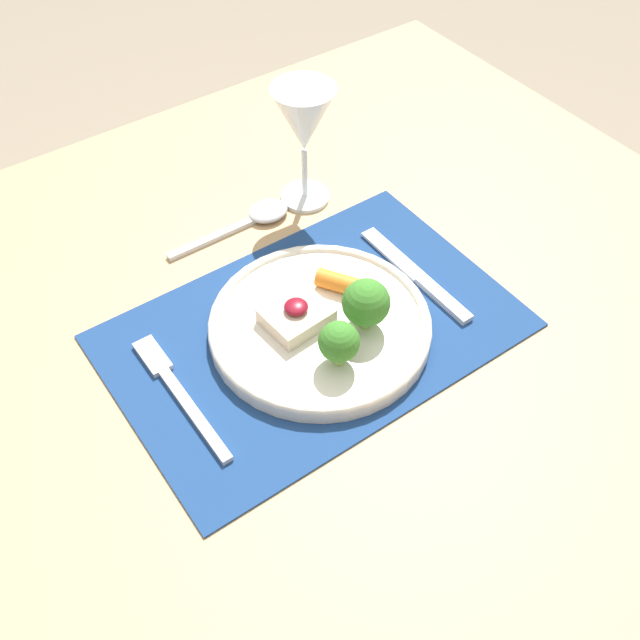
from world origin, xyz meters
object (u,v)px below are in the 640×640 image
at_px(fork, 176,388).
at_px(spoon, 258,216).
at_px(knife, 422,280).
at_px(dinner_plate, 323,323).
at_px(wine_glass_near, 304,124).

height_order(fork, spoon, spoon).
height_order(knife, spoon, spoon).
distance_m(dinner_plate, fork, 0.18).
bearing_deg(dinner_plate, wine_glass_near, 60.30).
height_order(fork, knife, knife).
height_order(dinner_plate, fork, dinner_plate).
bearing_deg(dinner_plate, fork, 171.72).
xyz_separation_m(knife, spoon, (-0.10, 0.22, 0.00)).
relative_size(fork, wine_glass_near, 1.14).
distance_m(dinner_plate, wine_glass_near, 0.27).
height_order(spoon, wine_glass_near, wine_glass_near).
bearing_deg(spoon, knife, -63.97).
bearing_deg(fork, spoon, 39.39).
bearing_deg(dinner_plate, spoon, 77.83).
xyz_separation_m(knife, wine_glass_near, (-0.02, 0.22, 0.11)).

